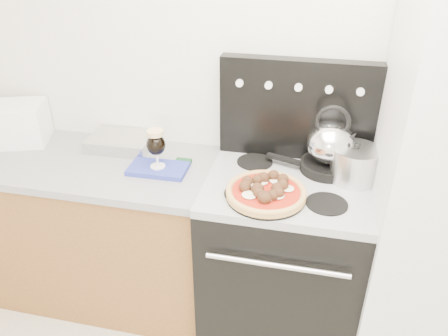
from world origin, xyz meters
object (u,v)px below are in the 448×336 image
(base_cabinet, at_px, (89,230))
(skillet, at_px, (327,166))
(pizza, at_px, (266,191))
(stove_body, at_px, (281,260))
(beer_glass, at_px, (156,149))
(stock_pot, at_px, (354,165))
(pizza_pan, at_px, (266,196))
(toaster_oven, at_px, (13,123))
(tea_kettle, at_px, (330,139))
(oven_mitt, at_px, (158,169))

(base_cabinet, xyz_separation_m, skillet, (1.28, 0.12, 0.51))
(pizza, bearing_deg, stove_body, 61.92)
(beer_glass, height_order, stock_pot, beer_glass)
(pizza, bearing_deg, pizza_pan, 0.00)
(toaster_oven, height_order, pizza, toaster_oven)
(beer_glass, distance_m, tea_kettle, 0.83)
(oven_mitt, xyz_separation_m, beer_glass, (0.00, 0.00, 0.11))
(pizza, relative_size, stock_pot, 1.63)
(beer_glass, relative_size, stock_pot, 0.93)
(stove_body, bearing_deg, base_cabinet, 178.70)
(base_cabinet, height_order, oven_mitt, oven_mitt)
(oven_mitt, xyz_separation_m, pizza_pan, (0.55, -0.15, 0.01))
(stove_body, bearing_deg, pizza, -118.08)
(toaster_oven, relative_size, stock_pot, 1.60)
(base_cabinet, relative_size, tea_kettle, 5.98)
(pizza_pan, distance_m, skillet, 0.39)
(toaster_oven, xyz_separation_m, skillet, (1.70, 0.00, -0.06))
(toaster_oven, bearing_deg, base_cabinet, -34.78)
(pizza_pan, relative_size, tea_kettle, 1.43)
(oven_mitt, height_order, beer_glass, beer_glass)
(skillet, bearing_deg, stove_body, -139.88)
(stock_pot, bearing_deg, beer_glass, -174.56)
(stock_pot, bearing_deg, skillet, 152.20)
(stove_body, distance_m, toaster_oven, 1.63)
(base_cabinet, distance_m, stove_body, 1.11)
(skillet, height_order, tea_kettle, tea_kettle)
(pizza, bearing_deg, beer_glass, 164.84)
(stove_body, xyz_separation_m, stock_pot, (0.29, 0.08, 0.56))
(pizza_pan, distance_m, stock_pot, 0.45)
(oven_mitt, height_order, pizza_pan, pizza_pan)
(pizza_pan, distance_m, tea_kettle, 0.43)
(tea_kettle, bearing_deg, oven_mitt, -175.21)
(oven_mitt, xyz_separation_m, tea_kettle, (0.81, 0.15, 0.18))
(beer_glass, height_order, skillet, beer_glass)
(stock_pot, bearing_deg, tea_kettle, 152.20)
(beer_glass, xyz_separation_m, stock_pot, (0.93, 0.09, -0.03))
(beer_glass, distance_m, pizza_pan, 0.58)
(oven_mitt, bearing_deg, toaster_oven, 170.63)
(skillet, bearing_deg, oven_mitt, -169.47)
(toaster_oven, distance_m, pizza, 1.47)
(pizza_pan, bearing_deg, oven_mitt, 164.84)
(oven_mitt, height_order, pizza, pizza)
(pizza, bearing_deg, base_cabinet, 169.97)
(beer_glass, bearing_deg, skillet, 10.53)
(tea_kettle, relative_size, stock_pot, 1.14)
(skillet, bearing_deg, beer_glass, -169.47)
(pizza, distance_m, skillet, 0.39)
(base_cabinet, bearing_deg, stove_body, -1.30)
(base_cabinet, height_order, tea_kettle, tea_kettle)
(base_cabinet, distance_m, toaster_oven, 0.72)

